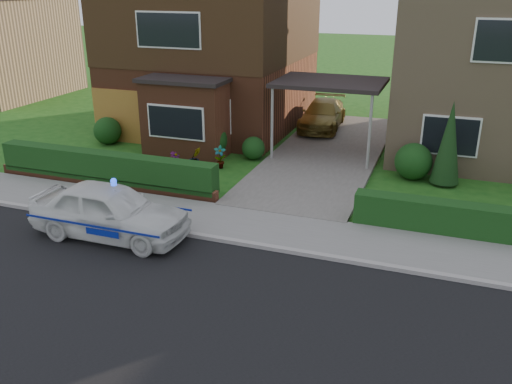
% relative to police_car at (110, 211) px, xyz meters
% --- Properties ---
extents(ground, '(120.00, 120.00, 0.00)m').
position_rel_police_car_xyz_m(ground, '(3.59, -2.40, -0.69)').
color(ground, '#195015').
rests_on(ground, ground).
extents(road, '(60.00, 6.00, 0.02)m').
position_rel_police_car_xyz_m(road, '(3.59, -2.40, -0.69)').
color(road, black).
rests_on(road, ground).
extents(kerb, '(60.00, 0.16, 0.12)m').
position_rel_police_car_xyz_m(kerb, '(3.59, 0.65, -0.63)').
color(kerb, '#9E9993').
rests_on(kerb, ground).
extents(sidewalk, '(60.00, 2.00, 0.10)m').
position_rel_police_car_xyz_m(sidewalk, '(3.59, 1.70, -0.64)').
color(sidewalk, slate).
rests_on(sidewalk, ground).
extents(driveway, '(3.80, 12.00, 0.12)m').
position_rel_police_car_xyz_m(driveway, '(3.59, 8.60, -0.63)').
color(driveway, '#666059').
rests_on(driveway, ground).
extents(house_left, '(7.50, 9.53, 7.25)m').
position_rel_police_car_xyz_m(house_left, '(-2.20, 11.50, 3.12)').
color(house_left, brown).
rests_on(house_left, ground).
extents(house_right, '(7.50, 8.06, 7.25)m').
position_rel_police_car_xyz_m(house_right, '(9.39, 11.59, 2.97)').
color(house_right, tan).
rests_on(house_right, ground).
extents(carport_link, '(3.80, 3.00, 2.77)m').
position_rel_police_car_xyz_m(carport_link, '(3.59, 8.55, 1.96)').
color(carport_link, black).
rests_on(carport_link, ground).
extents(garage_door, '(2.20, 0.10, 2.10)m').
position_rel_police_car_xyz_m(garage_door, '(-4.66, 7.56, 0.36)').
color(garage_door, brown).
rests_on(garage_door, ground).
extents(dwarf_wall, '(7.70, 0.25, 0.36)m').
position_rel_police_car_xyz_m(dwarf_wall, '(-2.21, 2.90, -0.51)').
color(dwarf_wall, brown).
rests_on(dwarf_wall, ground).
extents(hedge_left, '(7.50, 0.55, 0.90)m').
position_rel_police_car_xyz_m(hedge_left, '(-2.21, 3.05, -0.69)').
color(hedge_left, black).
rests_on(hedge_left, ground).
extents(hedge_right, '(7.50, 0.55, 0.80)m').
position_rel_police_car_xyz_m(hedge_right, '(9.39, 2.95, -0.69)').
color(hedge_right, black).
rests_on(hedge_right, ground).
extents(shrub_left_far, '(1.08, 1.08, 1.08)m').
position_rel_police_car_xyz_m(shrub_left_far, '(-4.91, 7.10, -0.15)').
color(shrub_left_far, black).
rests_on(shrub_left_far, ground).
extents(shrub_left_mid, '(1.32, 1.32, 1.32)m').
position_rel_police_car_xyz_m(shrub_left_mid, '(-0.41, 6.90, -0.03)').
color(shrub_left_mid, black).
rests_on(shrub_left_mid, ground).
extents(shrub_left_near, '(0.84, 0.84, 0.84)m').
position_rel_police_car_xyz_m(shrub_left_near, '(1.19, 7.20, -0.27)').
color(shrub_left_near, black).
rests_on(shrub_left_near, ground).
extents(shrub_right_near, '(1.20, 1.20, 1.20)m').
position_rel_police_car_xyz_m(shrub_right_near, '(6.79, 7.00, -0.09)').
color(shrub_right_near, black).
rests_on(shrub_right_near, ground).
extents(conifer_a, '(0.90, 0.90, 2.60)m').
position_rel_police_car_xyz_m(conifer_a, '(7.79, 6.80, 0.61)').
color(conifer_a, black).
rests_on(conifer_a, ground).
extents(police_car, '(3.73, 4.07, 1.55)m').
position_rel_police_car_xyz_m(police_car, '(0.00, 0.00, 0.00)').
color(police_car, white).
rests_on(police_car, ground).
extents(driveway_car, '(1.86, 4.07, 1.16)m').
position_rel_police_car_xyz_m(driveway_car, '(2.59, 12.04, 0.01)').
color(driveway_car, brown).
rests_on(driveway_car, driveway).
extents(potted_plant_a, '(0.48, 0.40, 0.79)m').
position_rel_police_car_xyz_m(potted_plant_a, '(0.47, 5.83, -0.30)').
color(potted_plant_a, gray).
rests_on(potted_plant_a, ground).
extents(potted_plant_b, '(0.55, 0.54, 0.78)m').
position_rel_police_car_xyz_m(potted_plant_b, '(-0.30, 5.45, -0.30)').
color(potted_plant_b, gray).
rests_on(potted_plant_b, ground).
extents(potted_plant_c, '(0.42, 0.42, 0.70)m').
position_rel_police_car_xyz_m(potted_plant_c, '(-0.79, 4.94, -0.34)').
color(potted_plant_c, gray).
rests_on(potted_plant_c, ground).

